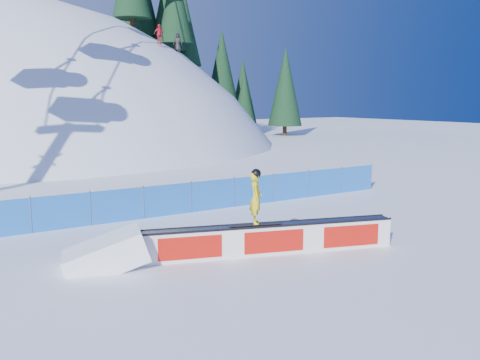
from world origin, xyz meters
TOP-DOWN VIEW (x-y plane):
  - ground at (0.00, 0.00)m, footprint 160.00×160.00m
  - snow_hill at (0.00, 42.00)m, footprint 64.00×64.00m
  - treeline at (21.21, 41.45)m, footprint 19.34×12.11m
  - safety_fence at (0.00, 4.50)m, footprint 22.05×0.05m
  - rail_box at (0.30, -1.76)m, footprint 7.25×2.74m
  - snow_ramp at (-4.14, -0.36)m, footprint 2.60×2.04m
  - snowboarder at (-0.16, -1.62)m, footprint 1.55×0.73m
  - distant_skiers at (2.35, 30.13)m, footprint 22.82×12.39m

SIDE VIEW (x-z plane):
  - snow_hill at x=0.00m, z-range -50.00..14.00m
  - ground at x=0.00m, z-range 0.00..0.00m
  - snow_ramp at x=-4.14m, z-range -0.71..0.71m
  - rail_box at x=0.30m, z-range -0.01..0.89m
  - safety_fence at x=0.00m, z-range -0.05..1.25m
  - snowboarder at x=-0.16m, z-range 0.88..2.48m
  - distant_skiers at x=2.35m, z-range 6.83..14.56m
  - treeline at x=21.21m, z-range 0.86..21.18m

